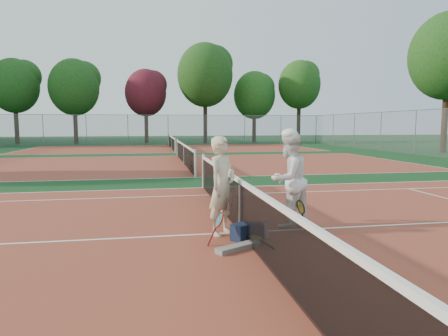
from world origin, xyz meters
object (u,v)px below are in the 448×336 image
(player_b, at_px, (289,179))
(racket_black_held, at_px, (301,215))
(player_a, at_px, (222,186))
(sports_bag_purple, at_px, (253,231))
(racket_red, at_px, (219,229))
(water_bottle, at_px, (266,230))
(sports_bag_navy, at_px, (242,232))
(net_main, at_px, (240,206))
(racket_spare, at_px, (256,239))

(player_b, height_order, racket_black_held, player_b)
(player_a, relative_size, sports_bag_purple, 5.25)
(racket_red, distance_m, sports_bag_purple, 0.72)
(player_a, xyz_separation_m, water_bottle, (0.73, -0.42, -0.77))
(racket_black_held, height_order, sports_bag_navy, racket_black_held)
(net_main, bearing_deg, racket_black_held, -1.91)
(player_b, xyz_separation_m, racket_red, (-1.59, -1.01, -0.67))
(racket_red, bearing_deg, racket_black_held, 9.14)
(sports_bag_purple, relative_size, water_bottle, 1.16)
(player_b, distance_m, water_bottle, 1.31)
(player_a, xyz_separation_m, sports_bag_navy, (0.28, -0.45, -0.77))
(sports_bag_purple, bearing_deg, racket_red, -159.85)
(net_main, relative_size, player_a, 6.00)
(sports_bag_navy, bearing_deg, racket_spare, -43.20)
(sports_bag_purple, bearing_deg, player_b, 39.72)
(player_b, xyz_separation_m, sports_bag_purple, (-0.92, -0.76, -0.81))
(player_a, height_order, racket_red, player_a)
(net_main, height_order, player_b, player_b)
(player_b, height_order, racket_red, player_b)
(racket_spare, xyz_separation_m, sports_bag_purple, (0.01, 0.24, 0.08))
(net_main, bearing_deg, water_bottle, -50.14)
(racket_black_held, bearing_deg, racket_spare, 17.49)
(racket_spare, distance_m, water_bottle, 0.34)
(racket_red, height_order, racket_black_held, racket_black_held)
(racket_black_held, height_order, racket_spare, racket_black_held)
(sports_bag_navy, distance_m, water_bottle, 0.45)
(racket_red, bearing_deg, sports_bag_navy, 11.58)
(racket_red, height_order, water_bottle, racket_red)
(racket_spare, bearing_deg, sports_bag_purple, -27.64)
(racket_black_held, relative_size, sports_bag_purple, 1.69)
(net_main, distance_m, racket_red, 0.89)
(player_a, xyz_separation_m, sports_bag_purple, (0.50, -0.40, -0.77))
(racket_black_held, xyz_separation_m, water_bottle, (-0.81, -0.42, -0.14))
(net_main, xyz_separation_m, racket_red, (-0.52, -0.68, -0.23))
(net_main, relative_size, player_b, 5.78)
(player_a, height_order, sports_bag_navy, player_a)
(sports_bag_purple, bearing_deg, net_main, 108.55)
(racket_spare, distance_m, sports_bag_navy, 0.29)
(sports_bag_navy, bearing_deg, racket_red, -156.95)
(racket_red, relative_size, racket_black_held, 0.94)
(net_main, bearing_deg, racket_spare, -78.83)
(net_main, height_order, sports_bag_purple, net_main)
(player_a, xyz_separation_m, racket_black_held, (1.54, -0.01, -0.62))
(racket_red, relative_size, water_bottle, 1.84)
(net_main, xyz_separation_m, racket_spare, (0.13, -0.68, -0.45))
(racket_red, distance_m, racket_black_held, 1.83)
(net_main, relative_size, sports_bag_navy, 29.07)
(racket_black_held, distance_m, water_bottle, 0.92)
(net_main, bearing_deg, player_b, 16.99)
(net_main, distance_m, water_bottle, 0.70)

